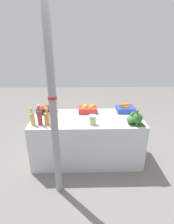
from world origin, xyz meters
name	(u,v)px	position (x,y,z in m)	size (l,w,h in m)	color
ground_plane	(87,157)	(0.00, 0.00, 0.00)	(10.00, 10.00, 0.00)	slate
market_table	(87,138)	(0.00, 0.00, 0.38)	(1.76, 0.78, 0.76)	silver
support_pole	(53,108)	(-0.40, -0.70, 1.21)	(0.10, 0.10, 2.41)	gray
apple_crate	(46,109)	(-0.70, 0.24, 0.82)	(0.31, 0.24, 0.13)	black
orange_crate	(88,109)	(0.02, 0.25, 0.83)	(0.31, 0.24, 0.13)	red
carrot_crate	(126,109)	(0.68, 0.25, 0.82)	(0.31, 0.24, 0.13)	#2847B7
broccoli_pile	(135,118)	(0.70, -0.25, 0.86)	(0.25, 0.20, 0.19)	#2D602D
juice_bottle_golden	(32,118)	(-0.80, -0.23, 0.87)	(0.07, 0.07, 0.26)	gold
juice_bottle_ruby	(40,117)	(-0.69, -0.23, 0.89)	(0.07, 0.07, 0.31)	#B2333D
juice_bottle_amber	(47,118)	(-0.59, -0.23, 0.87)	(0.08, 0.08, 0.26)	gold
pickle_jar	(93,120)	(0.08, -0.23, 0.84)	(0.11, 0.11, 0.14)	#B2C684
sparrow_bird	(137,111)	(0.71, -0.27, 0.99)	(0.09, 0.12, 0.05)	#4C3D2D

